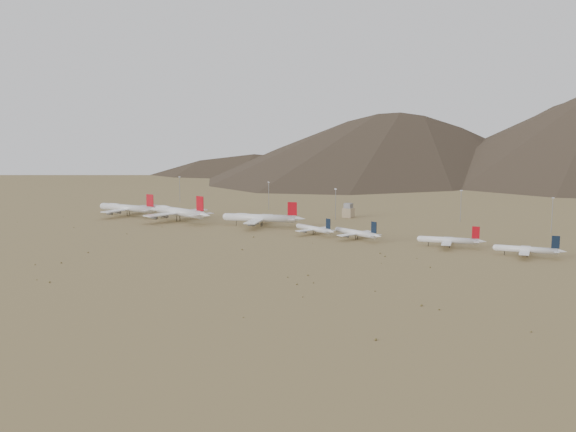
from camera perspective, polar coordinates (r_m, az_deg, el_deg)
The scene contains 16 objects.
ground at distance 456.45m, azimuth -4.78°, elevation -1.67°, with size 3000.00×3000.00×0.00m, color #A38D54.
mountain_ridge at distance 1291.04m, azimuth 20.17°, elevation 10.83°, with size 4400.00×1000.00×300.00m.
widebody_west at distance 565.06m, azimuth -14.09°, elevation 0.70°, with size 66.94×51.44×19.87m.
widebody_centre at distance 526.28m, azimuth -9.80°, elevation 0.39°, with size 74.61×58.39×22.38m.
widebody_east at distance 490.80m, azimuth -2.46°, elevation -0.16°, with size 63.53×50.53×19.57m.
narrowbody_a at distance 454.42m, azimuth 2.37°, elevation -1.14°, with size 38.26×28.52×13.12m.
narrowbody_b at distance 437.63m, azimuth 6.16°, elevation -1.51°, with size 40.82×30.35×13.93m.
narrowbody_c at distance 419.83m, azimuth 14.22°, elevation -2.11°, with size 42.15×31.11×14.20m.
narrowbody_d at distance 403.30m, azimuth 20.56°, elevation -2.81°, with size 41.00×29.91×13.62m.
control_tower at distance 541.53m, azimuth 5.38°, elevation 0.43°, with size 8.00×8.00×12.00m.
mast_far_west at distance 656.05m, azimuth -9.60°, elevation 2.47°, with size 2.00×0.60×25.70m.
mast_west at distance 588.23m, azimuth -1.73°, elevation 1.94°, with size 2.00×0.60×25.70m.
mast_centre at distance 527.25m, azimuth 4.25°, elevation 1.21°, with size 2.00×0.60×25.70m.
mast_east at distance 532.05m, azimuth 15.11°, elevation 1.02°, with size 2.00×0.60×25.70m.
mast_far_east at distance 499.16m, azimuth 22.43°, elevation 0.23°, with size 2.00×0.60×25.70m.
desert_scrub at distance 360.52m, azimuth -7.82°, elevation -4.28°, with size 413.31×176.55×0.90m.
Camera 1 is at (269.09, -360.57, 77.00)m, focal length 40.00 mm.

